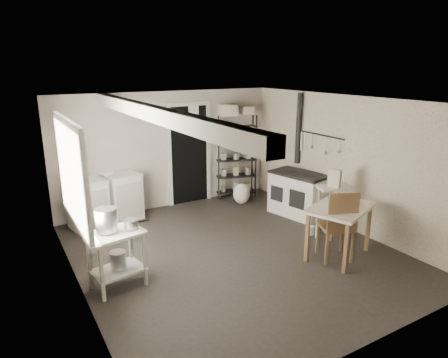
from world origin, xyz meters
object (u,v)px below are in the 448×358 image
base_cabinets (106,199)px  work_table (339,232)px  stockpot (106,220)px  shelf_rack (236,154)px  chair (336,228)px  flour_sack (242,193)px  prep_table (117,259)px  stove (298,193)px

base_cabinets → work_table: base_cabinets is taller
stockpot → shelf_rack: shelf_rack is taller
stockpot → base_cabinets: size_ratio=0.22×
chair → flour_sack: chair is taller
prep_table → flour_sack: size_ratio=1.77×
prep_table → work_table: (3.10, -0.79, -0.02)m
flour_sack → prep_table: bearing=-148.5°
stove → flour_sack: bearing=105.8°
prep_table → shelf_rack: 4.10m
base_cabinets → chair: size_ratio=1.22×
prep_table → flour_sack: prep_table is taller
shelf_rack → flour_sack: shelf_rack is taller
base_cabinets → shelf_rack: size_ratio=0.74×
stockpot → work_table: (3.19, -0.83, -0.56)m
stove → flour_sack: size_ratio=2.44×
stockpot → flour_sack: (3.21, 1.88, -0.70)m
shelf_rack → chair: size_ratio=1.65×
prep_table → chair: bearing=-15.2°
base_cabinets → chair: 4.01m
work_table → chair: chair is taller
work_table → flour_sack: (0.02, 2.70, -0.14)m
work_table → chair: 0.15m
stockpot → base_cabinets: bearing=76.7°
stove → chair: chair is taller
prep_table → stove: bearing=12.7°
work_table → flour_sack: size_ratio=2.39×
stockpot → flour_sack: stockpot is taller
base_cabinets → work_table: size_ratio=1.28×
prep_table → stockpot: bearing=157.9°
prep_table → flour_sack: (3.12, 1.91, -0.16)m
stockpot → work_table: bearing=-14.5°
work_table → shelf_rack: bearing=86.8°
prep_table → base_cabinets: bearing=79.0°
stove → work_table: 1.74m
work_table → flour_sack: bearing=89.5°
prep_table → chair: chair is taller
shelf_rack → chair: bearing=-75.6°
stockpot → chair: size_ratio=0.27×
chair → work_table: bearing=37.5°
prep_table → chair: size_ratio=0.71×
work_table → flour_sack: work_table is taller
work_table → chair: bearing=-165.7°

